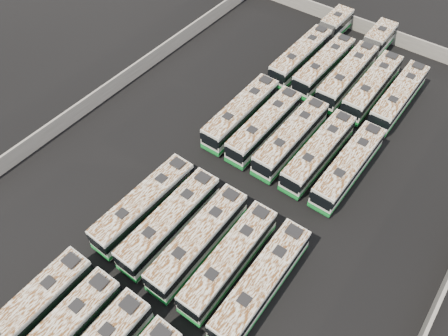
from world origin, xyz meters
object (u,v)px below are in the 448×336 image
bus_front_far_left (27,315)px  bus_midfront_far_left (144,204)px  bus_back_right (372,86)px  bus_midfront_left (170,222)px  bus_midback_far_left (241,113)px  bus_back_center (358,63)px  bus_midback_left (265,126)px  bus_back_far_right (398,97)px  bus_back_left (324,66)px  bus_midfront_right (229,260)px  bus_midfront_far_right (261,283)px  bus_back_far_left (313,45)px  bus_midfront_center (199,240)px  bus_midback_far_right (348,166)px  bus_midback_center (291,138)px  bus_midback_right (319,152)px

bus_front_far_left → bus_midfront_far_left: (-0.02, 14.37, -0.02)m
bus_back_right → bus_midfront_far_left: bearing=-109.3°
bus_midfront_left → bus_midback_far_left: size_ratio=0.99×
bus_front_far_left → bus_back_center: 49.59m
bus_midback_left → bus_back_far_right: size_ratio=0.99×
bus_midback_left → bus_back_left: bus_back_left is taller
bus_midfront_far_left → bus_back_center: bus_back_center is taller
bus_midback_left → bus_back_center: bearing=78.8°
bus_midfront_right → bus_midback_far_left: bearing=121.1°
bus_midfront_far_left → bus_midfront_right: 10.67m
bus_midfront_far_right → bus_back_far_left: size_ratio=0.65×
bus_midfront_left → bus_midfront_center: 3.60m
bus_midback_far_right → bus_back_far_left: size_ratio=0.64×
bus_midfront_far_left → bus_midback_left: bus_midfront_far_left is taller
bus_midback_far_right → bus_back_center: bearing=113.1°
bus_midfront_far_left → bus_back_far_right: 34.45m
bus_front_far_left → bus_back_far_right: bus_front_far_left is taller
bus_midback_center → bus_midfront_left: bearing=-101.6°
bus_back_far_left → bus_back_far_right: bearing=-13.1°
bus_front_far_left → bus_back_right: (10.69, 45.61, 0.02)m
bus_front_far_left → bus_back_far_right: bearing=72.4°
bus_midfront_right → bus_midback_right: bearing=88.7°
bus_midback_left → bus_back_far_right: bearing=53.6°
bus_midback_far_left → bus_midback_far_right: bus_midback_far_left is taller
bus_midfront_far_left → bus_midback_left: (3.54, 16.89, -0.01)m
bus_midback_far_left → bus_back_center: (7.05, 17.68, 0.04)m
bus_back_far_right → bus_back_center: bearing=155.2°
bus_back_far_right → bus_back_right: bearing=-177.9°
bus_midfront_far_right → bus_back_left: 33.22m
bus_midfront_far_right → bus_midback_left: 20.03m
bus_back_center → bus_back_far_right: 7.91m
bus_midfront_left → bus_back_left: size_ratio=1.01×
bus_midfront_left → bus_back_far_right: bearing=71.0°
bus_midfront_far_left → bus_back_center: (7.10, 34.71, 0.06)m
bus_midfront_center → bus_midback_far_right: 18.58m
bus_midfront_far_right → bus_back_right: (-3.61, 31.24, 0.01)m
bus_midfront_right → bus_back_right: bearing=88.9°
bus_midfront_left → bus_midback_right: bus_midfront_left is taller
bus_midfront_right → bus_midback_far_right: (3.72, 16.96, 0.02)m
bus_midfront_center → bus_back_right: bus_back_right is taller
bus_midfront_left → bus_midfront_center: (3.60, 0.03, -0.01)m
bus_midback_left → bus_midback_center: 3.56m
bus_front_far_left → bus_back_center: bearing=81.5°
bus_midfront_left → bus_midback_center: bearing=78.0°
bus_midback_far_right → bus_back_far_right: 14.26m
bus_midfront_center → bus_back_far_left: bus_midfront_center is taller
bus_back_center → bus_back_left: bearing=-137.9°
bus_midback_center → bus_back_far_right: bearing=63.7°
bus_front_far_left → bus_back_far_left: size_ratio=0.65×
bus_back_center → bus_back_far_right: bearing=-25.9°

